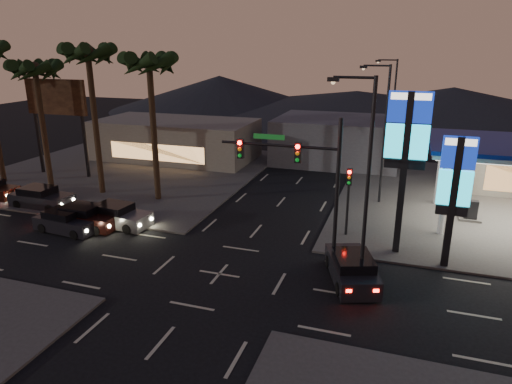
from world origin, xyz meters
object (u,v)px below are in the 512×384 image
(pylon_sign_short, at_px, (455,183))
(pylon_sign_tall, at_px, (407,142))
(car_lane_a_mid, at_px, (85,217))
(car_lane_b_front, at_px, (117,216))
(car_lane_a_front, at_px, (66,222))
(suv_station, at_px, (352,268))
(car_lane_b_mid, at_px, (41,198))
(traffic_signal_mast, at_px, (303,172))

(pylon_sign_short, bearing_deg, pylon_sign_tall, 158.20)
(car_lane_a_mid, xyz_separation_m, car_lane_b_front, (1.78, 0.91, -0.01))
(car_lane_a_front, bearing_deg, pylon_sign_short, 5.72)
(car_lane_a_front, distance_m, car_lane_a_mid, 1.15)
(car_lane_a_front, relative_size, car_lane_b_front, 0.94)
(car_lane_a_mid, bearing_deg, suv_station, -5.92)
(car_lane_b_mid, bearing_deg, car_lane_b_front, -10.42)
(pylon_sign_short, relative_size, traffic_signal_mast, 0.88)
(car_lane_a_mid, bearing_deg, pylon_sign_short, 3.54)
(traffic_signal_mast, height_order, suv_station, traffic_signal_mast)
(pylon_sign_short, distance_m, suv_station, 6.74)
(car_lane_b_mid, distance_m, suv_station, 23.10)
(car_lane_a_mid, bearing_deg, car_lane_b_front, 27.01)
(pylon_sign_short, height_order, car_lane_a_mid, pylon_sign_short)
(pylon_sign_tall, relative_size, pylon_sign_short, 1.29)
(car_lane_a_mid, bearing_deg, pylon_sign_tall, 6.97)
(pylon_sign_tall, xyz_separation_m, pylon_sign_short, (2.50, -1.00, -1.74))
(pylon_sign_tall, height_order, car_lane_a_front, pylon_sign_tall)
(traffic_signal_mast, xyz_separation_m, car_lane_b_front, (-12.62, 2.08, -4.55))
(pylon_sign_tall, bearing_deg, traffic_signal_mast, -143.48)
(car_lane_b_front, distance_m, suv_station, 15.62)
(pylon_sign_short, xyz_separation_m, traffic_signal_mast, (-7.24, -2.51, 0.57))
(pylon_sign_short, distance_m, car_lane_b_mid, 27.52)
(car_lane_b_mid, relative_size, suv_station, 0.96)
(traffic_signal_mast, height_order, car_lane_a_mid, traffic_signal_mast)
(pylon_sign_short, distance_m, car_lane_a_front, 22.82)
(car_lane_b_front, xyz_separation_m, car_lane_b_mid, (-7.36, 1.35, 0.02))
(car_lane_a_mid, xyz_separation_m, suv_station, (17.16, -1.78, 0.01))
(traffic_signal_mast, distance_m, car_lane_a_front, 15.79)
(car_lane_a_front, height_order, suv_station, suv_station)
(pylon_sign_tall, distance_m, pylon_sign_short, 3.20)
(traffic_signal_mast, bearing_deg, pylon_sign_tall, 36.52)
(pylon_sign_tall, bearing_deg, pylon_sign_short, -21.80)
(car_lane_b_front, bearing_deg, pylon_sign_tall, 4.72)
(pylon_sign_tall, xyz_separation_m, car_lane_b_front, (-17.36, -1.43, -5.71))
(pylon_sign_short, bearing_deg, car_lane_b_front, -178.75)
(car_lane_b_front, relative_size, car_lane_b_mid, 0.99)
(car_lane_a_mid, distance_m, car_lane_b_front, 2.00)
(car_lane_b_mid, bearing_deg, suv_station, -10.07)
(pylon_sign_short, xyz_separation_m, car_lane_a_front, (-22.35, -2.24, -4.02))
(pylon_sign_tall, distance_m, car_lane_a_front, 20.92)
(pylon_sign_tall, relative_size, car_lane_a_mid, 1.96)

